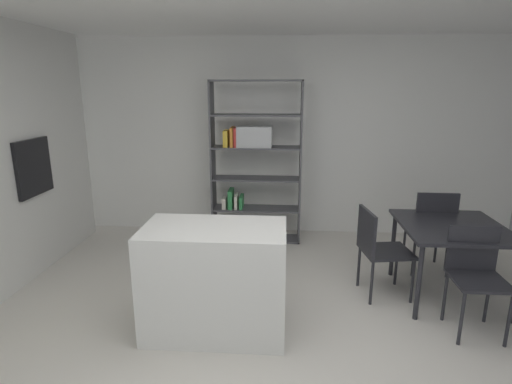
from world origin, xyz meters
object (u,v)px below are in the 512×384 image
dining_table (452,233)px  dining_chair_far (432,225)px  built_in_oven (33,167)px  open_bookshelf (252,157)px  dining_chair_near (475,269)px  dining_chair_island_side (377,245)px  kitchen_island (215,279)px

dining_table → dining_chair_far: dining_chair_far is taller
built_in_oven → open_bookshelf: bearing=26.4°
dining_table → dining_chair_near: size_ratio=1.13×
dining_table → dining_chair_island_side: 0.70m
dining_chair_island_side → dining_chair_far: (0.68, 0.53, 0.04)m
kitchen_island → dining_table: size_ratio=1.16×
kitchen_island → open_bookshelf: size_ratio=0.56×
built_in_oven → dining_table: (4.24, -0.30, -0.52)m
kitchen_island → dining_chair_near: kitchen_island is taller
dining_chair_near → dining_table: bearing=90.5°
open_bookshelf → dining_chair_island_side: bearing=-47.3°
dining_chair_far → dining_chair_near: dining_chair_far is taller
dining_chair_far → dining_chair_near: 1.05m
kitchen_island → dining_table: (2.15, 0.71, 0.20)m
dining_chair_far → dining_chair_near: (0.00, -1.05, -0.02)m
built_in_oven → dining_chair_far: 4.28m
dining_chair_island_side → dining_chair_far: bearing=-60.7°
built_in_oven → dining_chair_island_side: (3.55, -0.32, -0.65)m
dining_chair_island_side → built_in_oven: bearing=76.5°
open_bookshelf → dining_table: (2.00, -1.41, -0.46)m
dining_table → dining_chair_island_side: dining_chair_island_side is taller
open_bookshelf → dining_table: size_ratio=2.09×
built_in_oven → open_bookshelf: (2.23, 1.11, -0.06)m
built_in_oven → kitchen_island: bearing=-25.8°
open_bookshelf → dining_chair_near: (2.00, -1.94, -0.58)m
dining_table → kitchen_island: bearing=-161.8°
kitchen_island → dining_chair_island_side: size_ratio=1.32×
open_bookshelf → dining_table: bearing=-35.2°
built_in_oven → dining_chair_near: (4.24, -0.83, -0.64)m
kitchen_island → open_bookshelf: open_bookshelf is taller
kitchen_island → open_bookshelf: 2.22m
kitchen_island → open_bookshelf: bearing=86.1°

